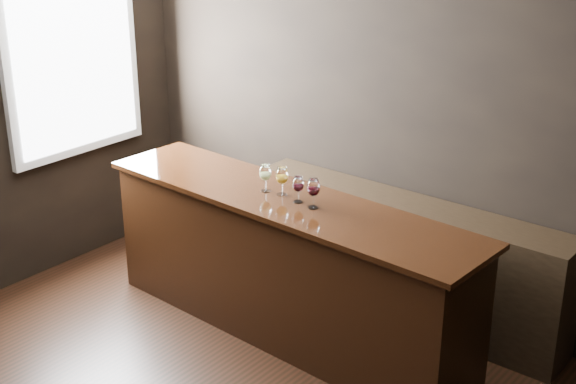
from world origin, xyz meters
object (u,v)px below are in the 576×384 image
Objects in this scene: glass_red_b at (313,188)px; bar_counter at (286,269)px; glass_white at (265,173)px; glass_amber at (282,176)px; back_bar_shelf at (403,258)px; glass_red_a at (298,185)px.

bar_counter is at bearing 176.11° from glass_red_b.
bar_counter is 14.56× the size of glass_white.
back_bar_shelf is at bearing 51.91° from glass_amber.
back_bar_shelf is 1.27m from glass_white.
glass_red_b is (0.31, -0.05, 0.00)m from glass_amber.
glass_amber is at bearing 7.27° from glass_white.
glass_red_a is (-0.41, -0.76, 0.73)m from back_bar_shelf.
bar_counter is 0.71m from glass_white.
glass_white is (-0.71, -0.75, 0.73)m from back_bar_shelf.
glass_amber reaches higher than back_bar_shelf.
glass_amber is 1.12× the size of glass_red_a.
glass_white is 0.30m from glass_red_a.
bar_counter is at bearing -123.96° from back_bar_shelf.
glass_red_a is at bearing 2.22° from bar_counter.
glass_red_a is 0.14m from glass_red_b.
glass_white is at bearing -172.73° from glass_amber.
glass_white reaches higher than back_bar_shelf.
glass_red_a is (0.10, -0.00, 0.68)m from bar_counter.
glass_red_b reaches higher than bar_counter.
back_bar_shelf is 1.13m from glass_red_a.
bar_counter is 0.69m from glass_amber.
glass_red_b is (0.25, -0.02, 0.69)m from bar_counter.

